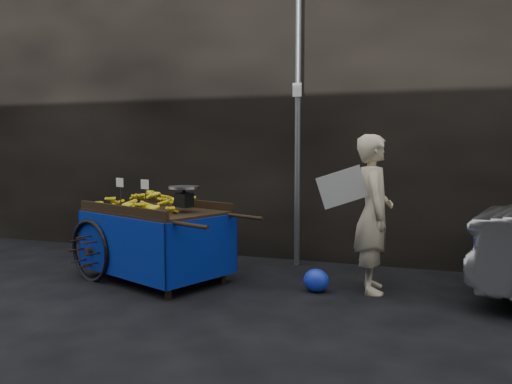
% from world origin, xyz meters
% --- Properties ---
extents(ground, '(80.00, 80.00, 0.00)m').
position_xyz_m(ground, '(0.00, 0.00, 0.00)').
color(ground, black).
rests_on(ground, ground).
extents(building_wall, '(13.50, 2.00, 5.00)m').
position_xyz_m(building_wall, '(0.39, 2.60, 2.50)').
color(building_wall, black).
rests_on(building_wall, ground).
extents(street_pole, '(0.12, 0.10, 4.00)m').
position_xyz_m(street_pole, '(0.30, 1.30, 2.01)').
color(street_pole, slate).
rests_on(street_pole, ground).
extents(banana_cart, '(2.54, 1.82, 1.27)m').
position_xyz_m(banana_cart, '(-1.20, 0.02, 0.78)').
color(banana_cart, black).
rests_on(banana_cart, ground).
extents(vendor, '(0.88, 0.72, 1.77)m').
position_xyz_m(vendor, '(1.42, 0.34, 0.89)').
color(vendor, beige).
rests_on(vendor, ground).
extents(plastic_bag, '(0.29, 0.23, 0.26)m').
position_xyz_m(plastic_bag, '(0.83, 0.09, 0.13)').
color(plastic_bag, '#1B33CE').
rests_on(plastic_bag, ground).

